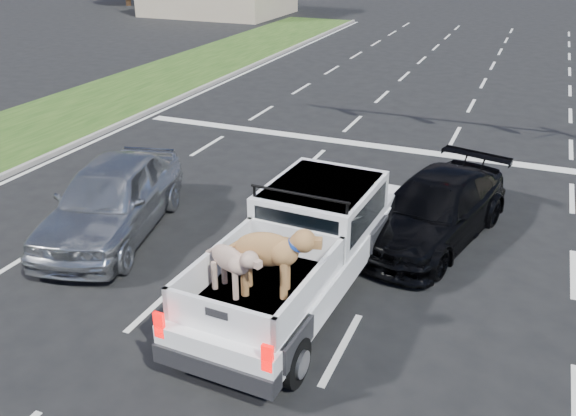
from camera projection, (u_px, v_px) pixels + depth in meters
name	position (u px, v px, depth m)	size (l,w,h in m)	color
ground	(245.00, 324.00, 10.50)	(160.00, 160.00, 0.00)	black
road_markings	(356.00, 187.00, 15.99)	(17.75, 60.00, 0.01)	silver
grass_median_left	(6.00, 139.00, 19.51)	(5.00, 60.00, 0.10)	#1E3F13
curb_left	(67.00, 148.00, 18.65)	(0.15, 60.00, 0.14)	gray
pickup_truck	(297.00, 250.00, 10.86)	(2.30, 5.62, 2.07)	black
silver_sedan	(111.00, 198.00, 13.28)	(1.98, 4.93, 1.68)	silver
black_coupe	(434.00, 210.00, 13.09)	(1.96, 4.82, 1.40)	black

